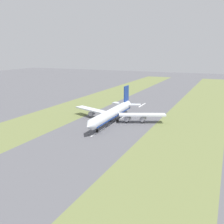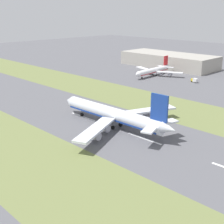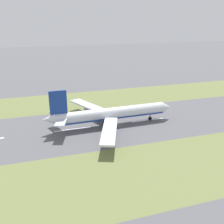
{
  "view_description": "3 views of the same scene",
  "coord_description": "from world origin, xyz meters",
  "px_view_note": "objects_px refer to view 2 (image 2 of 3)",
  "views": [
    {
      "loc": [
        -64.4,
        141.25,
        44.77
      ],
      "look_at": [
        0.69,
        -3.63,
        7.0
      ],
      "focal_mm": 42.0,
      "sensor_mm": 36.0,
      "label": 1
    },
    {
      "loc": [
        -95.52,
        -99.79,
        51.49
      ],
      "look_at": [
        0.69,
        -3.63,
        7.0
      ],
      "focal_mm": 50.0,
      "sensor_mm": 36.0,
      "label": 2
    },
    {
      "loc": [
        116.96,
        -40.67,
        51.22
      ],
      "look_at": [
        0.69,
        -3.63,
        7.0
      ],
      "focal_mm": 42.0,
      "sensor_mm": 36.0,
      "label": 3
    }
  ],
  "objects_px": {
    "airplane_parked_apron": "(154,70)",
    "service_truck": "(195,80)",
    "airplane_main_jet": "(115,115)",
    "terminal_building": "(168,60)"
  },
  "relations": [
    {
      "from": "service_truck",
      "to": "airplane_parked_apron",
      "type": "bearing_deg",
      "value": 91.76
    },
    {
      "from": "airplane_parked_apron",
      "to": "airplane_main_jet",
      "type": "bearing_deg",
      "value": -150.57
    },
    {
      "from": "airplane_main_jet",
      "to": "airplane_parked_apron",
      "type": "height_order",
      "value": "airplane_main_jet"
    },
    {
      "from": "airplane_main_jet",
      "to": "airplane_parked_apron",
      "type": "distance_m",
      "value": 124.26
    },
    {
      "from": "terminal_building",
      "to": "service_truck",
      "type": "distance_m",
      "value": 68.84
    },
    {
      "from": "airplane_parked_apron",
      "to": "service_truck",
      "type": "distance_m",
      "value": 37.5
    },
    {
      "from": "airplane_main_jet",
      "to": "airplane_parked_apron",
      "type": "xyz_separation_m",
      "value": [
        108.21,
        61.05,
        -1.7
      ]
    },
    {
      "from": "airplane_parked_apron",
      "to": "service_truck",
      "type": "xyz_separation_m",
      "value": [
        1.15,
        -37.38,
        -2.66
      ]
    },
    {
      "from": "terminal_building",
      "to": "airplane_parked_apron",
      "type": "relative_size",
      "value": 1.88
    },
    {
      "from": "airplane_main_jet",
      "to": "terminal_building",
      "type": "relative_size",
      "value": 0.74
    }
  ]
}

